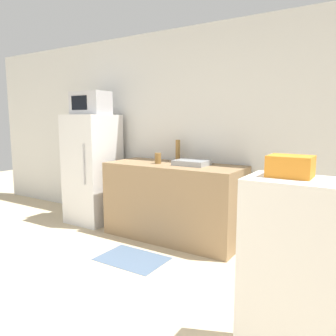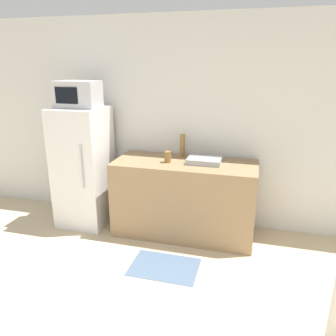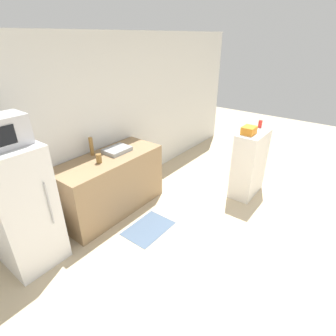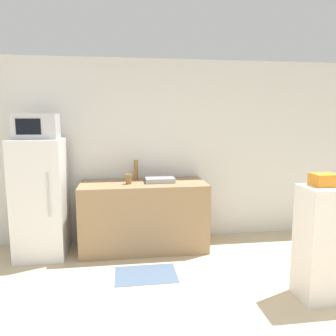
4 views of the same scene
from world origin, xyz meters
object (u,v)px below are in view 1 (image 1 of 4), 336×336
object	(u,v)px
bottle_tall	(178,151)
bottle_short	(158,158)
basket	(290,166)
microwave	(91,103)
refrigerator	(93,169)

from	to	relation	value
bottle_tall	bottle_short	distance (m)	0.32
basket	bottle_short	bearing A→B (deg)	142.37
microwave	bottle_tall	size ratio (longest dim) A/B	1.86
refrigerator	bottle_short	bearing A→B (deg)	-0.98
refrigerator	basket	size ratio (longest dim) A/B	6.46
refrigerator	bottle_tall	distance (m)	1.30
microwave	basket	distance (m)	3.34
bottle_short	bottle_tall	bearing A→B (deg)	69.09
refrigerator	bottle_short	distance (m)	1.15
refrigerator	bottle_tall	xyz separation A→B (m)	(1.24, 0.27, 0.30)
bottle_tall	microwave	bearing A→B (deg)	-167.53
bottle_tall	basket	world-z (taller)	basket
refrigerator	basket	xyz separation A→B (m)	(2.97, -1.44, 0.43)
bottle_short	basket	xyz separation A→B (m)	(1.84, -1.42, 0.21)
refrigerator	bottle_short	xyz separation A→B (m)	(1.13, -0.02, 0.22)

